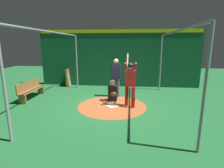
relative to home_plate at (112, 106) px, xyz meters
The scene contains 12 objects.
ground_plane 0.01m from the home_plate, ahead, with size 25.62×25.62×0.00m, color #216633.
dirt_circle 0.01m from the home_plate, ahead, with size 2.88×2.88×0.01m, color #AD562D.
home_plate is the anchor object (origin of this frame).
batter 1.33m from the home_plate, 93.43° to the left, with size 0.68×0.49×2.16m.
catcher 0.81m from the home_plate, behind, with size 0.58×0.40×0.97m.
umpire 1.73m from the home_plate, behind, with size 0.23×0.49×1.87m.
back_wall 4.10m from the home_plate, behind, with size 0.23×9.62×3.43m.
cage_frame 2.15m from the home_plate, ahead, with size 6.14×4.87×3.04m.
bat_rack 4.68m from the home_plate, 138.32° to the right, with size 0.82×0.21×1.05m.
bench 4.03m from the home_plate, 99.50° to the right, with size 1.86×0.36×0.85m.
baseball_0 0.67m from the home_plate, 115.76° to the left, with size 0.07×0.07×0.07m, color white.
baseball_1 0.96m from the home_plate, 160.80° to the left, with size 0.07×0.07×0.07m, color white.
Camera 1 is at (7.02, 0.74, 2.54)m, focal length 28.35 mm.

